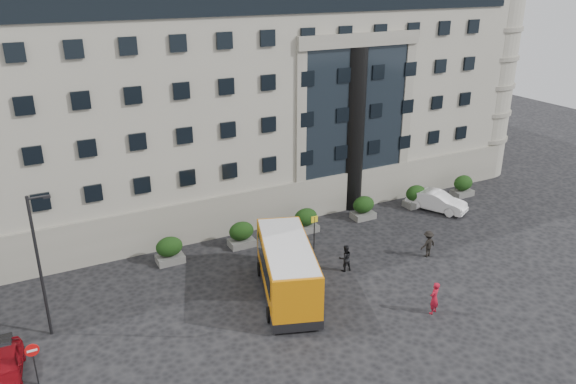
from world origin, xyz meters
name	(u,v)px	position (x,y,z in m)	size (l,w,h in m)	color
ground	(275,304)	(0.00, 0.00, 0.00)	(120.00, 120.00, 0.00)	black
civic_building	(226,81)	(6.00, 22.00, 9.00)	(44.00, 24.00, 18.00)	gray
entrance_column	(353,131)	(12.00, 10.30, 6.50)	(1.80, 1.80, 13.00)	black
hedge_a	(170,250)	(-4.00, 7.80, 0.93)	(1.80, 1.26, 1.84)	#5E5E5B
hedge_b	(241,234)	(1.20, 7.80, 0.93)	(1.80, 1.26, 1.84)	#5E5E5B
hedge_c	(306,220)	(6.40, 7.80, 0.93)	(1.80, 1.26, 1.84)	#5E5E5B
hedge_d	(363,207)	(11.60, 7.80, 0.93)	(1.80, 1.26, 1.84)	#5E5E5B
hedge_e	(416,196)	(16.80, 7.80, 0.93)	(1.80, 1.26, 1.84)	#5E5E5B
hedge_f	(463,186)	(22.00, 7.80, 0.93)	(1.80, 1.26, 1.84)	#5E5E5B
street_lamp	(40,262)	(-11.94, 3.00, 4.37)	(1.16, 0.18, 8.00)	#262628
bus_stop_sign	(314,227)	(5.50, 5.00, 1.73)	(0.50, 0.08, 2.52)	#262628
no_entry_sign	(33,356)	(-13.00, -1.04, 1.65)	(0.64, 0.16, 2.32)	#262628
minibus	(287,268)	(1.06, 0.55, 1.85)	(5.27, 8.55, 3.37)	#CA7309
parked_car_a	(5,366)	(-14.29, 0.27, 0.67)	(1.58, 3.92, 1.33)	maroon
white_taxi	(437,201)	(17.83, 6.39, 0.79)	(1.68, 4.82, 1.59)	white
pedestrian_a	(434,298)	(7.57, -5.00, 0.98)	(0.72, 0.47, 1.96)	maroon
pedestrian_b	(345,258)	(5.78, 1.46, 0.90)	(0.88, 0.68, 1.81)	black
pedestrian_c	(428,244)	(11.85, 0.51, 0.94)	(1.21, 0.70, 1.88)	black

